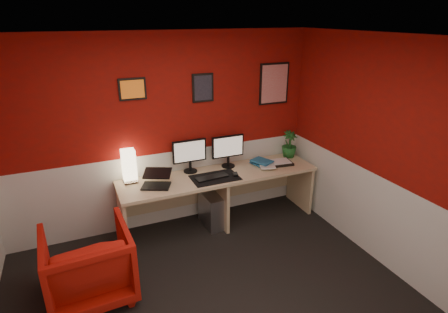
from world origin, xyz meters
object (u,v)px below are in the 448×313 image
(pc_tower, at_px, (211,210))
(monitor_left, at_px, (190,151))
(monitor_right, at_px, (228,146))
(desk, at_px, (220,199))
(shoji_lamp, at_px, (129,167))
(laptop, at_px, (156,178))
(zen_tray, at_px, (279,163))
(potted_plant, at_px, (289,144))
(armchair, at_px, (89,264))

(pc_tower, bearing_deg, monitor_left, 130.45)
(monitor_left, bearing_deg, monitor_right, -3.53)
(desk, relative_size, shoji_lamp, 6.50)
(shoji_lamp, xyz_separation_m, monitor_right, (1.31, -0.02, 0.09))
(monitor_right, distance_m, pc_tower, 0.88)
(laptop, bearing_deg, monitor_right, 37.57)
(shoji_lamp, bearing_deg, zen_tray, -6.20)
(desk, relative_size, potted_plant, 6.74)
(laptop, bearing_deg, potted_plant, 31.30)
(monitor_right, xyz_separation_m, armchair, (-1.92, -0.95, -0.64))
(laptop, relative_size, pc_tower, 0.73)
(desk, height_order, laptop, laptop)
(laptop, xyz_separation_m, armchair, (-0.87, -0.72, -0.46))
(desk, bearing_deg, pc_tower, 176.66)
(potted_plant, xyz_separation_m, pc_tower, (-1.28, -0.17, -0.70))
(desk, xyz_separation_m, zen_tray, (0.89, -0.00, 0.38))
(monitor_right, relative_size, pc_tower, 1.29)
(shoji_lamp, bearing_deg, desk, -10.92)
(monitor_right, height_order, armchair, monitor_right)
(armchair, bearing_deg, potted_plant, -164.90)
(desk, xyz_separation_m, monitor_right, (0.21, 0.19, 0.66))
(zen_tray, relative_size, armchair, 0.42)
(zen_tray, bearing_deg, monitor_left, 169.36)
(potted_plant, xyz_separation_m, armchair, (-2.87, -0.94, -0.55))
(shoji_lamp, relative_size, laptop, 1.21)
(monitor_right, xyz_separation_m, zen_tray, (0.68, -0.19, -0.28))
(desk, relative_size, zen_tray, 7.43)
(shoji_lamp, relative_size, pc_tower, 0.89)
(pc_tower, bearing_deg, armchair, -156.64)
(desk, distance_m, monitor_left, 0.76)
(laptop, relative_size, potted_plant, 0.86)
(armchair, bearing_deg, desk, -159.02)
(monitor_right, height_order, potted_plant, monitor_right)
(zen_tray, bearing_deg, armchair, -163.77)
(laptop, distance_m, zen_tray, 1.74)
(zen_tray, bearing_deg, pc_tower, 179.37)
(pc_tower, bearing_deg, zen_tray, -3.06)
(shoji_lamp, height_order, armchair, shoji_lamp)
(shoji_lamp, bearing_deg, monitor_left, 0.81)
(laptop, bearing_deg, desk, 27.96)
(laptop, bearing_deg, pc_tower, 29.01)
(shoji_lamp, xyz_separation_m, monitor_left, (0.78, 0.01, 0.09))
(zen_tray, bearing_deg, potted_plant, 33.92)
(monitor_right, bearing_deg, laptop, -167.38)
(laptop, distance_m, armchair, 1.22)
(desk, height_order, potted_plant, potted_plant)
(desk, bearing_deg, armchair, -156.00)
(monitor_left, distance_m, monitor_right, 0.53)
(zen_tray, height_order, potted_plant, potted_plant)
(laptop, relative_size, armchair, 0.40)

